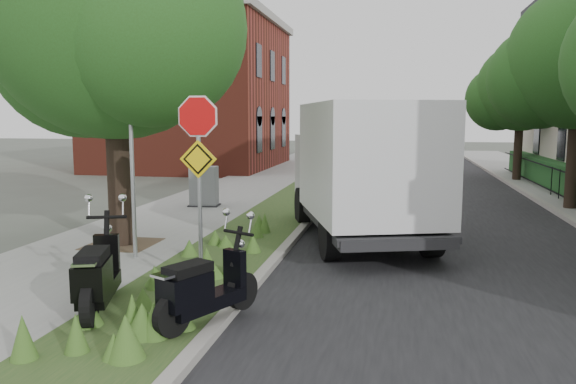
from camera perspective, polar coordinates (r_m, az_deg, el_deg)
name	(u,v)px	position (r m, az deg, el deg)	size (l,w,h in m)	color
ground	(274,302)	(8.88, -1.43, -11.15)	(120.00, 120.00, 0.00)	#4C5147
sidewalk_near	(217,199)	(19.40, -7.27, -0.74)	(3.50, 60.00, 0.12)	gray
verge	(295,202)	(18.72, 0.75, -0.98)	(2.00, 60.00, 0.12)	#2B4D21
kerb_near	(325,202)	(18.56, 3.78, -1.06)	(0.20, 60.00, 0.13)	#9E9991
road	(434,207)	(18.46, 14.62, -1.52)	(7.00, 60.00, 0.01)	black
kerb_far	(552,209)	(19.00, 25.22, -1.57)	(0.20, 60.00, 0.13)	#9E9991
street_tree_main	(112,23)	(12.70, -17.49, 16.09)	(6.21, 5.54, 7.66)	black
bare_post	(132,156)	(11.22, -15.58, 3.57)	(0.08, 0.08, 4.00)	#A5A8AD
bike_hoop	(93,273)	(9.16, -19.18, -7.74)	(0.06, 0.78, 0.77)	#A5A8AD
sign_assembly	(198,150)	(9.38, -9.10, 4.28)	(0.94, 0.08, 3.22)	#A5A8AD
brick_building	(194,93)	(32.29, -9.57, 9.91)	(9.40, 10.40, 8.30)	maroon
far_tree_b	(576,66)	(19.01, 27.24, 11.34)	(4.83, 4.31, 6.56)	black
far_tree_c	(519,92)	(26.76, 22.45, 9.39)	(4.37, 3.89, 5.93)	black
scooter_near	(97,282)	(8.32, -18.87, -8.65)	(0.82, 1.94, 0.95)	black
scooter_far	(198,295)	(7.56, -9.12, -10.29)	(0.97, 1.70, 0.88)	black
box_truck	(362,166)	(12.89, 7.52, 2.66)	(4.01, 6.37, 2.70)	#262628
utility_cabinet	(204,187)	(17.57, -8.53, 0.51)	(0.98, 0.70, 1.23)	#262628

